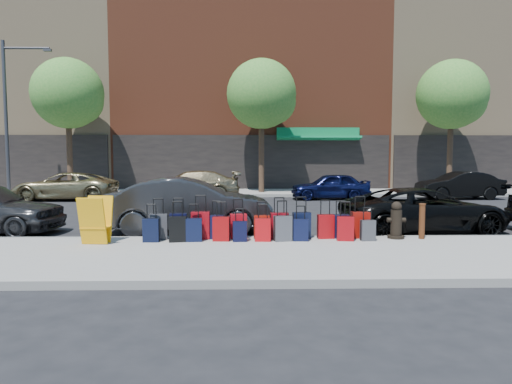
{
  "coord_description": "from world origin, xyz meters",
  "views": [
    {
      "loc": [
        -0.35,
        -15.71,
        2.15
      ],
      "look_at": [
        -0.04,
        -1.5,
        1.02
      ],
      "focal_mm": 32.0,
      "sensor_mm": 36.0,
      "label": 1
    }
  ],
  "objects_px": {
    "car_near_2": "(424,211)",
    "car_far_1": "(190,185)",
    "tree_center": "(264,96)",
    "car_far_2": "(330,186)",
    "bollard": "(422,221)",
    "suitcase_front_5": "(262,227)",
    "car_far_0": "(65,186)",
    "tree_left": "(70,95)",
    "tree_right": "(454,97)",
    "car_far_3": "(459,185)",
    "streetlight": "(9,108)",
    "car_near_1": "(190,205)",
    "display_rack": "(96,221)",
    "fire_hydrant": "(396,221)"
  },
  "relations": [
    {
      "from": "tree_left",
      "to": "display_rack",
      "type": "height_order",
      "value": "tree_left"
    },
    {
      "from": "streetlight",
      "to": "car_far_2",
      "type": "bearing_deg",
      "value": -7.51
    },
    {
      "from": "car_far_2",
      "to": "car_far_3",
      "type": "height_order",
      "value": "car_far_3"
    },
    {
      "from": "car_far_2",
      "to": "car_far_0",
      "type": "bearing_deg",
      "value": -90.68
    },
    {
      "from": "suitcase_front_5",
      "to": "car_far_2",
      "type": "bearing_deg",
      "value": 70.1
    },
    {
      "from": "car_far_3",
      "to": "bollard",
      "type": "bearing_deg",
      "value": -32.3
    },
    {
      "from": "tree_center",
      "to": "car_far_2",
      "type": "relative_size",
      "value": 1.89
    },
    {
      "from": "car_near_2",
      "to": "car_far_0",
      "type": "xyz_separation_m",
      "value": [
        -13.75,
        9.83,
        0.04
      ]
    },
    {
      "from": "car_far_0",
      "to": "tree_left",
      "type": "bearing_deg",
      "value": -165.34
    },
    {
      "from": "bollard",
      "to": "car_far_0",
      "type": "xyz_separation_m",
      "value": [
        -13.04,
        11.5,
        0.08
      ]
    },
    {
      "from": "tree_center",
      "to": "tree_right",
      "type": "height_order",
      "value": "same"
    },
    {
      "from": "tree_left",
      "to": "suitcase_front_5",
      "type": "height_order",
      "value": "tree_left"
    },
    {
      "from": "display_rack",
      "to": "car_far_1",
      "type": "xyz_separation_m",
      "value": [
        0.66,
        12.02,
        0.03
      ]
    },
    {
      "from": "suitcase_front_5",
      "to": "car_far_3",
      "type": "relative_size",
      "value": 0.22
    },
    {
      "from": "bollard",
      "to": "car_far_0",
      "type": "relative_size",
      "value": 0.18
    },
    {
      "from": "streetlight",
      "to": "car_far_3",
      "type": "distance_m",
      "value": 23.46
    },
    {
      "from": "car_near_2",
      "to": "car_far_1",
      "type": "distance_m",
      "value": 12.56
    },
    {
      "from": "fire_hydrant",
      "to": "display_rack",
      "type": "height_order",
      "value": "display_rack"
    },
    {
      "from": "tree_right",
      "to": "fire_hydrant",
      "type": "relative_size",
      "value": 8.11
    },
    {
      "from": "tree_right",
      "to": "streetlight",
      "type": "relative_size",
      "value": 0.91
    },
    {
      "from": "car_near_2",
      "to": "car_far_1",
      "type": "xyz_separation_m",
      "value": [
        -7.71,
        9.91,
        0.08
      ]
    },
    {
      "from": "car_far_1",
      "to": "tree_right",
      "type": "bearing_deg",
      "value": 95.33
    },
    {
      "from": "streetlight",
      "to": "suitcase_front_5",
      "type": "height_order",
      "value": "streetlight"
    },
    {
      "from": "tree_left",
      "to": "car_far_1",
      "type": "height_order",
      "value": "tree_left"
    },
    {
      "from": "car_far_0",
      "to": "car_far_1",
      "type": "xyz_separation_m",
      "value": [
        6.04,
        0.08,
        0.04
      ]
    },
    {
      "from": "tree_left",
      "to": "tree_right",
      "type": "xyz_separation_m",
      "value": [
        21.0,
        0.0,
        0.0
      ]
    },
    {
      "from": "car_near_2",
      "to": "car_far_0",
      "type": "bearing_deg",
      "value": 47.28
    },
    {
      "from": "bollard",
      "to": "tree_right",
      "type": "bearing_deg",
      "value": 63.28
    },
    {
      "from": "bollard",
      "to": "suitcase_front_5",
      "type": "bearing_deg",
      "value": 178.0
    },
    {
      "from": "suitcase_front_5",
      "to": "car_far_2",
      "type": "xyz_separation_m",
      "value": [
        3.77,
        11.4,
        0.22
      ]
    },
    {
      "from": "tree_center",
      "to": "fire_hydrant",
      "type": "distance_m",
      "value": 15.36
    },
    {
      "from": "tree_left",
      "to": "streetlight",
      "type": "relative_size",
      "value": 0.91
    },
    {
      "from": "car_far_1",
      "to": "car_far_0",
      "type": "bearing_deg",
      "value": -95.15
    },
    {
      "from": "tree_right",
      "to": "car_far_2",
      "type": "height_order",
      "value": "tree_right"
    },
    {
      "from": "tree_center",
      "to": "tree_right",
      "type": "relative_size",
      "value": 1.0
    },
    {
      "from": "car_far_3",
      "to": "display_rack",
      "type": "bearing_deg",
      "value": -52.95
    },
    {
      "from": "car_far_0",
      "to": "suitcase_front_5",
      "type": "bearing_deg",
      "value": 40.0
    },
    {
      "from": "streetlight",
      "to": "display_rack",
      "type": "distance_m",
      "value": 17.26
    },
    {
      "from": "bollard",
      "to": "tree_left",
      "type": "bearing_deg",
      "value": 133.63
    },
    {
      "from": "tree_left",
      "to": "car_far_3",
      "type": "distance_m",
      "value": 20.82
    },
    {
      "from": "car_near_1",
      "to": "car_far_2",
      "type": "relative_size",
      "value": 1.21
    },
    {
      "from": "tree_center",
      "to": "car_far_0",
      "type": "height_order",
      "value": "tree_center"
    },
    {
      "from": "streetlight",
      "to": "car_near_1",
      "type": "bearing_deg",
      "value": -47.45
    },
    {
      "from": "car_far_0",
      "to": "tree_right",
      "type": "bearing_deg",
      "value": 99.27
    },
    {
      "from": "car_far_3",
      "to": "tree_center",
      "type": "bearing_deg",
      "value": -110.16
    },
    {
      "from": "tree_right",
      "to": "car_far_1",
      "type": "height_order",
      "value": "tree_right"
    },
    {
      "from": "car_far_0",
      "to": "car_far_3",
      "type": "height_order",
      "value": "car_far_3"
    },
    {
      "from": "tree_center",
      "to": "car_near_1",
      "type": "height_order",
      "value": "tree_center"
    },
    {
      "from": "tree_center",
      "to": "car_far_3",
      "type": "bearing_deg",
      "value": -16.57
    },
    {
      "from": "bollard",
      "to": "car_far_1",
      "type": "relative_size",
      "value": 0.17
    }
  ]
}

